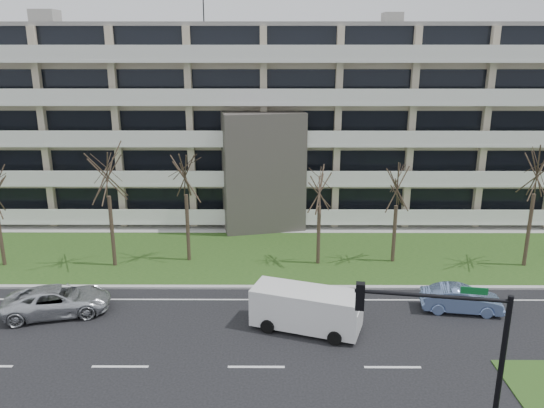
{
  "coord_description": "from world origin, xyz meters",
  "views": [
    {
      "loc": [
        0.78,
        -20.31,
        13.46
      ],
      "look_at": [
        0.65,
        10.0,
        4.54
      ],
      "focal_mm": 35.0,
      "sensor_mm": 36.0,
      "label": 1
    }
  ],
  "objects_px": {
    "blue_sedan": "(461,299)",
    "traffic_signal": "(451,343)",
    "white_van": "(308,306)",
    "silver_pickup": "(58,301)"
  },
  "relations": [
    {
      "from": "white_van",
      "to": "traffic_signal",
      "type": "distance_m",
      "value": 9.28
    },
    {
      "from": "white_van",
      "to": "silver_pickup",
      "type": "bearing_deg",
      "value": -168.04
    },
    {
      "from": "silver_pickup",
      "to": "blue_sedan",
      "type": "distance_m",
      "value": 21.3
    },
    {
      "from": "blue_sedan",
      "to": "traffic_signal",
      "type": "bearing_deg",
      "value": 165.57
    },
    {
      "from": "blue_sedan",
      "to": "traffic_signal",
      "type": "distance_m",
      "value": 10.91
    },
    {
      "from": "blue_sedan",
      "to": "white_van",
      "type": "distance_m",
      "value": 8.51
    },
    {
      "from": "blue_sedan",
      "to": "white_van",
      "type": "height_order",
      "value": "white_van"
    },
    {
      "from": "white_van",
      "to": "traffic_signal",
      "type": "relative_size",
      "value": 0.95
    },
    {
      "from": "blue_sedan",
      "to": "white_van",
      "type": "bearing_deg",
      "value": 110.66
    },
    {
      "from": "white_van",
      "to": "blue_sedan",
      "type": "bearing_deg",
      "value": 31.75
    }
  ]
}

